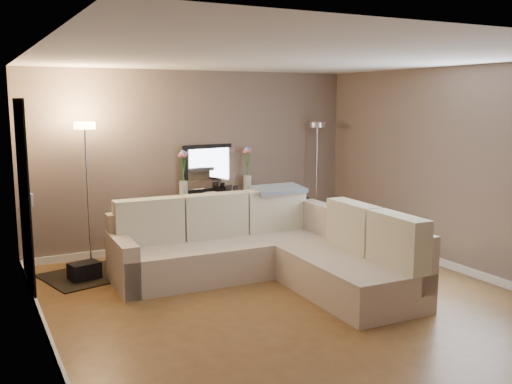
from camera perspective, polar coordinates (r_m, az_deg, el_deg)
name	(u,v)px	position (r m, az deg, el deg)	size (l,w,h in m)	color
floor	(289,302)	(6.35, 3.36, -10.94)	(5.00, 5.50, 0.01)	brown
ceiling	(292,58)	(5.98, 3.61, 13.26)	(5.00, 5.50, 0.01)	white
wall_back	(196,160)	(8.50, -6.06, 3.22)	(5.00, 0.02, 2.60)	#75655A
wall_left	(39,204)	(5.23, -20.92, -1.11)	(0.02, 5.50, 2.60)	#75655A
wall_right	(463,171)	(7.61, 19.97, 2.01)	(0.02, 5.50, 2.60)	#75655A
baseboard_back	(198,242)	(8.70, -5.86, -5.01)	(5.00, 0.03, 0.10)	white
baseboard_left	(50,341)	(5.58, -19.90, -13.83)	(0.03, 5.50, 0.10)	white
baseboard_right	(456,267)	(7.84, 19.34, -7.09)	(0.03, 5.50, 0.10)	white
doorway	(24,197)	(6.93, -22.18, -0.44)	(0.02, 1.20, 2.20)	black
switch_plate	(32,200)	(6.08, -21.49, -0.72)	(0.02, 0.08, 0.12)	white
sectional_sofa	(268,250)	(6.99, 1.17, -5.82)	(2.84, 2.78, 0.99)	#C4B29F
throw_blanket	(278,189)	(7.70, 2.24, 0.29)	(0.71, 0.41, 0.05)	gray
console_table	(212,218)	(8.50, -4.39, -2.57)	(1.33, 0.51, 0.80)	black
leaning_mirror	(211,168)	(8.56, -4.54, 2.38)	(0.91, 0.16, 0.72)	black
table_decor	(218,192)	(8.43, -3.84, -0.01)	(0.55, 0.14, 0.13)	orange
flower_vase_left	(183,178)	(8.17, -7.27, 1.45)	(0.15, 0.13, 0.68)	silver
flower_vase_right	(247,172)	(8.72, -0.88, 2.01)	(0.15, 0.13, 0.68)	silver
floor_lamp_lit	(86,166)	(7.64, -16.59, 2.51)	(0.33, 0.33, 1.90)	silver
floor_lamp_unlit	(317,156)	(9.16, 6.08, 3.61)	(0.33, 0.33, 1.83)	silver
charcoal_rug	(97,274)	(7.54, -15.66, -7.88)	(1.24, 0.93, 0.02)	black
black_bag	(85,272)	(7.35, -16.77, -7.63)	(0.35, 0.25, 0.23)	black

